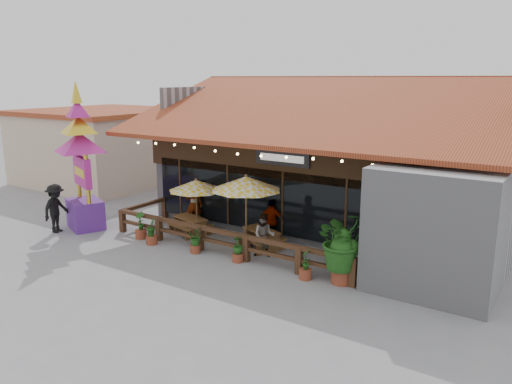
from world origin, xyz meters
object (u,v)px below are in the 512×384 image
Objects in this scene: picnic_table_right at (261,236)px; thai_sign_tower at (80,146)px; tropical_plant at (343,242)px; umbrella_left at (196,186)px; picnic_table_left at (190,223)px; umbrella_right at (246,184)px; pedestrian at (56,208)px.

thai_sign_tower is at bearing -165.61° from picnic_table_right.
tropical_plant is (3.71, -1.33, 0.84)m from picnic_table_right.
umbrella_left is 1.65× the size of picnic_table_left.
thai_sign_tower is (-6.85, -1.62, 1.00)m from umbrella_right.
thai_sign_tower reaches higher than picnic_table_left.
picnic_table_left is 3.22m from picnic_table_right.
thai_sign_tower is 11.24m from tropical_plant.
umbrella_left is at bearing 21.47° from thai_sign_tower.
picnic_table_left is at bearing -173.36° from umbrella_left.
pedestrian reaches higher than picnic_table_right.
umbrella_left is at bearing -177.33° from picnic_table_right.
pedestrian is (-7.34, -2.61, -1.39)m from umbrella_right.
pedestrian is (-11.53, -1.55, -0.33)m from tropical_plant.
picnic_table_left is at bearing 178.11° from umbrella_right.
umbrella_right is at bearing 13.29° from thai_sign_tower.
thai_sign_tower is (-4.43, -1.74, 1.37)m from umbrella_left.
umbrella_left is 1.56× the size of picnic_table_right.
thai_sign_tower is at bearing -177.13° from tropical_plant.
picnic_table_right is at bearing -84.62° from pedestrian.
picnic_table_left is 0.27× the size of thai_sign_tower.
umbrella_left is 5.73m from pedestrian.
umbrella_left is 1.24× the size of tropical_plant.
picnic_table_right is (0.48, 0.26, -1.90)m from umbrella_right.
tropical_plant reaches higher than picnic_table_right.
tropical_plant is at bearing -19.65° from picnic_table_right.
thai_sign_tower reaches higher than picnic_table_right.
thai_sign_tower is at bearing -166.71° from umbrella_right.
thai_sign_tower is at bearing -41.30° from pedestrian.
tropical_plant reaches higher than pedestrian.
picnic_table_right is at bearing 28.79° from umbrella_right.
umbrella_left reaches higher than pedestrian.
picnic_table_left is 0.88× the size of pedestrian.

